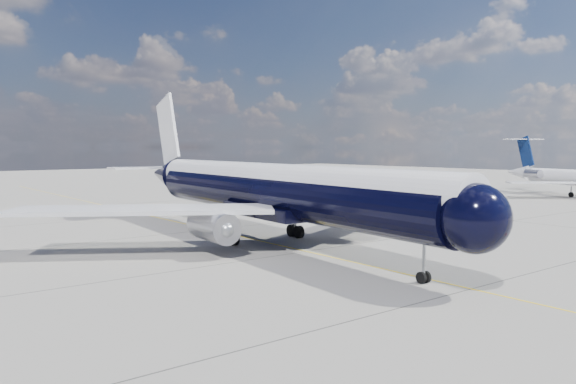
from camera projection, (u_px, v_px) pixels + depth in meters
name	position (u px, v px, depth m)	size (l,w,h in m)	color
ground	(187.00, 224.00, 60.13)	(320.00, 320.00, 0.00)	gray
taxiway_centerline	(210.00, 230.00, 56.21)	(0.16, 160.00, 0.01)	yellow
main_airliner	(265.00, 189.00, 49.06)	(41.63, 50.82, 14.68)	black
regional_jet	(575.00, 177.00, 94.08)	(25.72, 30.16, 10.40)	silver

